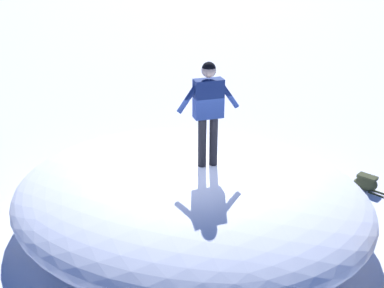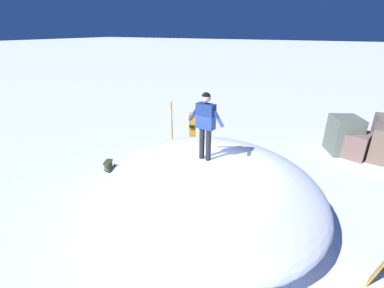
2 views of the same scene
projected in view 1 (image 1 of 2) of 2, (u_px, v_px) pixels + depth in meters
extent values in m
plane|color=white|center=(191.00, 229.00, 8.94)|extent=(240.00, 240.00, 0.00)
ellipsoid|color=white|center=(189.00, 196.00, 8.74)|extent=(8.44, 8.47, 1.29)
cylinder|color=black|center=(213.00, 141.00, 8.29)|extent=(0.14, 0.14, 0.86)
cylinder|color=black|center=(202.00, 142.00, 8.23)|extent=(0.14, 0.14, 0.86)
cube|color=navy|center=(208.00, 99.00, 7.96)|extent=(0.50, 0.28, 0.64)
sphere|color=beige|center=(209.00, 70.00, 7.78)|extent=(0.24, 0.24, 0.24)
cylinder|color=navy|center=(228.00, 93.00, 8.03)|extent=(0.41, 0.13, 0.53)
cylinder|color=navy|center=(189.00, 97.00, 7.85)|extent=(0.41, 0.13, 0.53)
sphere|color=black|center=(209.00, 69.00, 7.77)|extent=(0.22, 0.22, 0.22)
ellipsoid|color=#383D23|center=(367.00, 183.00, 10.22)|extent=(0.41, 0.52, 0.33)
ellipsoid|color=#4B5131|center=(357.00, 182.00, 10.37)|extent=(0.22, 0.19, 0.16)
cube|color=#383D23|center=(367.00, 177.00, 10.17)|extent=(0.34, 0.43, 0.06)
cylinder|color=#383D23|center=(376.00, 195.00, 10.08)|extent=(0.16, 0.31, 0.04)
cylinder|color=#383D23|center=(379.00, 192.00, 10.18)|extent=(0.16, 0.31, 0.04)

